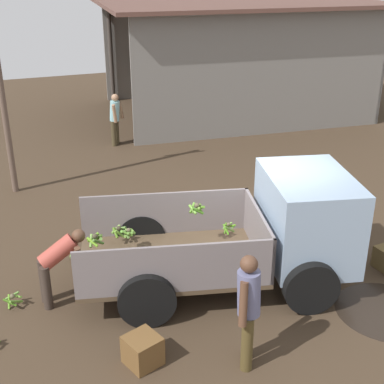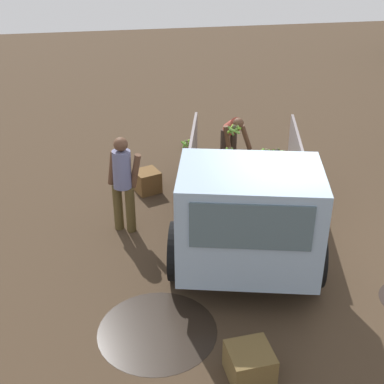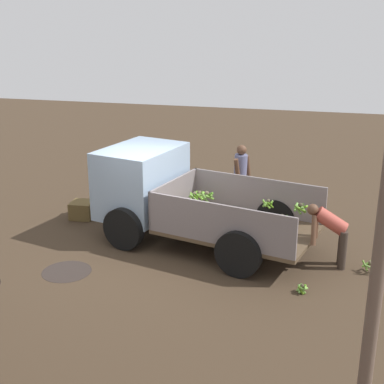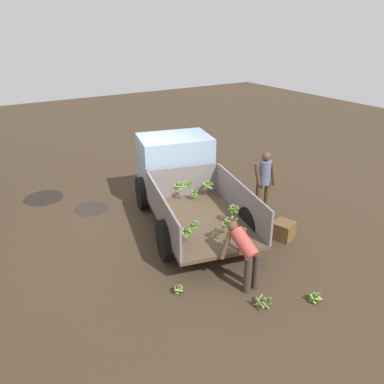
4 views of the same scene
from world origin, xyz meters
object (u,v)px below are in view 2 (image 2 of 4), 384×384
Objects in this scene: banana_bunch_on_ground_1 at (292,166)px; banana_bunch_on_ground_2 at (228,145)px; person_foreground_visitor at (123,180)px; banana_bunch_on_ground_0 at (186,143)px; wooden_crate_1 at (250,364)px; wooden_crate_0 at (147,181)px; person_worker_loading at (232,134)px; cargo_truck at (247,210)px.

banana_bunch_on_ground_2 reaches higher than banana_bunch_on_ground_1.
banana_bunch_on_ground_0 is at bearing 3.29° from person_foreground_visitor.
banana_bunch_on_ground_0 is (-3.28, 1.59, -0.83)m from person_foreground_visitor.
wooden_crate_1 is at bearing -11.03° from banana_bunch_on_ground_2.
wooden_crate_0 reaches higher than banana_bunch_on_ground_2.
person_worker_loading reaches higher than wooden_crate_0.
person_foreground_visitor is 4.10m from banana_bunch_on_ground_1.
wooden_crate_0 is (0.40, -3.12, 0.12)m from banana_bunch_on_ground_1.
banana_bunch_on_ground_2 is at bearing 67.33° from banana_bunch_on_ground_0.
person_foreground_visitor is at bearing -25.95° from banana_bunch_on_ground_0.
cargo_truck is 2.82× the size of person_foreground_visitor.
person_foreground_visitor is 7.01× the size of banana_bunch_on_ground_0.
wooden_crate_0 is 4.93m from wooden_crate_1.
banana_bunch_on_ground_0 reaches higher than banana_bunch_on_ground_1.
cargo_truck is at bearing -99.40° from person_foreground_visitor.
wooden_crate_1 reaches higher than banana_bunch_on_ground_2.
banana_bunch_on_ground_2 reaches higher than banana_bunch_on_ground_0.
banana_bunch_on_ground_0 is 1.17× the size of banana_bunch_on_ground_1.
person_foreground_visitor is at bearing -64.51° from banana_bunch_on_ground_1.
banana_bunch_on_ground_0 is 2.24m from wooden_crate_0.
person_foreground_visitor reaches higher than banana_bunch_on_ground_1.
banana_bunch_on_ground_1 is (-3.12, 1.87, -0.91)m from cargo_truck.
cargo_truck is at bearing 24.59° from wooden_crate_0.
banana_bunch_on_ground_1 is at bearing 97.40° from wooden_crate_0.
banana_bunch_on_ground_2 is 0.60× the size of wooden_crate_1.
cargo_truck reaches higher than banana_bunch_on_ground_0.
person_foreground_visitor is at bearing -114.95° from cargo_truck.
person_worker_loading is at bearing -8.58° from banana_bunch_on_ground_2.
person_foreground_visitor reaches higher than wooden_crate_0.
person_foreground_visitor is at bearing -160.71° from wooden_crate_1.
banana_bunch_on_ground_1 is at bearing -35.28° from person_foreground_visitor.
banana_bunch_on_ground_1 is 0.67× the size of banana_bunch_on_ground_2.
person_worker_loading is at bearing 113.65° from wooden_crate_0.
banana_bunch_on_ground_1 is 3.14m from wooden_crate_0.
banana_bunch_on_ground_0 is at bearing -127.41° from banana_bunch_on_ground_1.
banana_bunch_on_ground_0 is 6.84m from wooden_crate_1.
banana_bunch_on_ground_1 is at bearing 67.28° from person_worker_loading.
person_worker_loading is (-3.54, 0.64, -0.26)m from cargo_truck.
person_worker_loading reaches higher than banana_bunch_on_ground_0.
person_worker_loading is 2.38× the size of wooden_crate_1.
person_worker_loading is 3.97× the size of banana_bunch_on_ground_2.
banana_bunch_on_ground_1 is (1.55, 2.03, -0.02)m from banana_bunch_on_ground_0.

